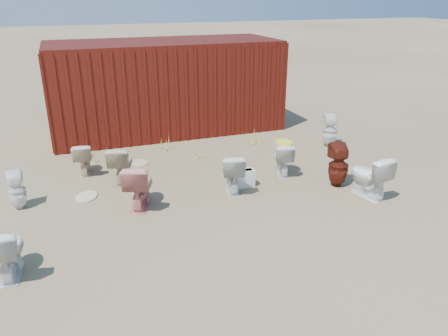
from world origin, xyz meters
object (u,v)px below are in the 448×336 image
object	(u,v)px
toilet_back_a	(17,190)
toilet_front_pink	(139,185)
toilet_back_beige_left	(84,158)
shipping_container	(166,86)
toilet_back_beige_right	(121,164)
loose_tank	(242,179)
toilet_back_yellowlid	(283,159)
toilet_front_c	(232,172)
toilet_back_e	(330,131)
toilet_front_maroon	(338,166)
toilet_front_e	(369,176)
toilet_front_a	(7,251)

from	to	relation	value
toilet_back_a	toilet_front_pink	bearing A→B (deg)	152.93
toilet_back_a	toilet_back_beige_left	distance (m)	1.75
toilet_back_beige_left	shipping_container	bearing A→B (deg)	-123.85
toilet_back_beige_right	loose_tank	bearing A→B (deg)	173.30
toilet_front_pink	loose_tank	size ratio (longest dim) A/B	1.65
toilet_front_pink	toilet_back_yellowlid	xyz separation A→B (m)	(3.07, 0.46, -0.07)
toilet_front_c	toilet_back_e	bearing A→B (deg)	-138.02
toilet_front_c	toilet_front_maroon	bearing A→B (deg)	-178.75
toilet_back_yellowlid	toilet_back_e	size ratio (longest dim) A/B	0.85
toilet_front_maroon	toilet_back_yellowlid	world-z (taller)	toilet_front_maroon
toilet_front_e	toilet_back_a	xyz separation A→B (m)	(-6.10, 1.73, -0.07)
toilet_front_maroon	toilet_back_yellowlid	bearing A→B (deg)	-36.16
toilet_back_e	toilet_back_a	bearing A→B (deg)	33.80
toilet_front_a	toilet_front_pink	distance (m)	2.49
loose_tank	toilet_front_maroon	bearing A→B (deg)	-16.25
loose_tank	toilet_front_pink	bearing A→B (deg)	-173.83
toilet_front_c	toilet_front_maroon	distance (m)	2.09
toilet_front_pink	toilet_back_yellowlid	bearing A→B (deg)	-149.82
toilet_front_e	toilet_back_beige_left	distance (m)	5.74
toilet_front_a	toilet_front_e	xyz separation A→B (m)	(6.08, 0.38, 0.04)
toilet_front_c	toilet_back_a	size ratio (longest dim) A/B	1.12
toilet_back_beige_left	toilet_back_beige_right	size ratio (longest dim) A/B	0.88
shipping_container	toilet_back_beige_right	bearing A→B (deg)	-117.38
toilet_front_maroon	toilet_back_e	size ratio (longest dim) A/B	1.06
toilet_front_pink	loose_tank	xyz separation A→B (m)	(2.01, 0.14, -0.24)
toilet_front_a	toilet_back_beige_right	bearing A→B (deg)	-119.99
toilet_front_maroon	toilet_back_a	xyz separation A→B (m)	(-5.85, 1.11, -0.09)
toilet_back_a	toilet_back_e	world-z (taller)	toilet_back_e
shipping_container	toilet_front_c	xyz separation A→B (m)	(0.22, -4.47, -0.82)
toilet_front_a	toilet_back_yellowlid	xyz separation A→B (m)	(5.09, 1.92, -0.03)
shipping_container	toilet_back_yellowlid	distance (m)	4.40
toilet_front_maroon	loose_tank	size ratio (longest dim) A/B	1.72
toilet_front_pink	loose_tank	bearing A→B (deg)	-154.40
toilet_back_yellowlid	toilet_back_e	xyz separation A→B (m)	(1.92, 1.21, 0.06)
shipping_container	toilet_front_pink	world-z (taller)	shipping_container
toilet_back_beige_left	toilet_back_yellowlid	xyz separation A→B (m)	(3.90, -1.46, 0.00)
toilet_front_pink	toilet_front_e	bearing A→B (deg)	-173.15
toilet_front_e	toilet_front_maroon	bearing A→B (deg)	-76.09
toilet_front_maroon	toilet_back_beige_right	bearing A→B (deg)	-7.77
toilet_back_yellowlid	loose_tank	size ratio (longest dim) A/B	1.38
toilet_back_beige_right	toilet_back_yellowlid	distance (m)	3.30
toilet_front_pink	toilet_back_beige_right	distance (m)	1.23
toilet_front_pink	toilet_back_yellowlid	world-z (taller)	toilet_front_pink
toilet_front_a	loose_tank	world-z (taller)	toilet_front_a
toilet_front_e	toilet_back_beige_right	distance (m)	4.79
toilet_back_beige_left	toilet_back_e	distance (m)	5.83
toilet_front_e	toilet_back_a	size ratio (longest dim) A/B	1.19
toilet_front_e	loose_tank	distance (m)	2.39
toilet_front_a	loose_tank	bearing A→B (deg)	-153.38
toilet_back_yellowlid	toilet_front_pink	bearing A→B (deg)	26.06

